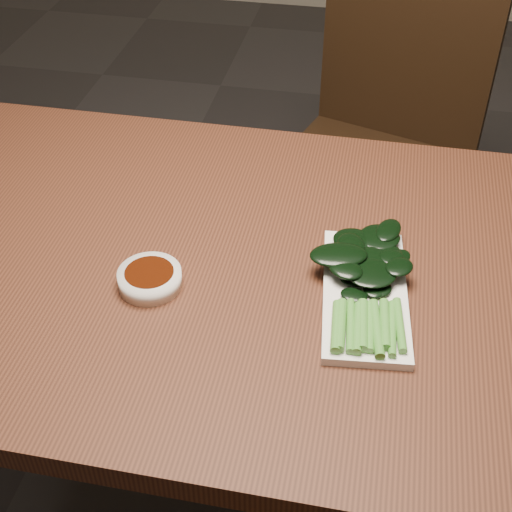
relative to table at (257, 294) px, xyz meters
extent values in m
plane|color=#2A2828|center=(0.00, 0.00, -0.68)|extent=(6.00, 6.00, 0.00)
cube|color=#482314|center=(0.00, 0.00, 0.05)|extent=(1.40, 0.80, 0.04)
cylinder|color=#482314|center=(-0.64, 0.34, -0.32)|extent=(0.05, 0.05, 0.71)
cube|color=black|center=(0.15, 0.76, -0.25)|extent=(0.57, 0.57, 0.04)
cylinder|color=black|center=(-0.10, 0.63, -0.47)|extent=(0.04, 0.04, 0.41)
cylinder|color=black|center=(0.28, 0.51, -0.47)|extent=(0.04, 0.04, 0.41)
cylinder|color=black|center=(0.02, 1.01, -0.47)|extent=(0.04, 0.04, 0.41)
cylinder|color=black|center=(0.40, 0.89, -0.47)|extent=(0.04, 0.04, 0.41)
cube|color=black|center=(0.21, 0.96, -0.01)|extent=(0.45, 0.17, 0.44)
cylinder|color=white|center=(-0.15, -0.09, 0.08)|extent=(0.10, 0.10, 0.03)
cylinder|color=#3C1305|center=(-0.15, -0.09, 0.10)|extent=(0.07, 0.07, 0.00)
cube|color=white|center=(0.17, -0.05, 0.08)|extent=(0.15, 0.29, 0.01)
cylinder|color=#519D36|center=(0.14, -0.14, 0.09)|extent=(0.02, 0.09, 0.01)
cylinder|color=#519D36|center=(0.14, -0.13, 0.09)|extent=(0.02, 0.09, 0.01)
cylinder|color=#519D36|center=(0.16, -0.13, 0.09)|extent=(0.02, 0.10, 0.01)
cylinder|color=#519D36|center=(0.17, -0.14, 0.09)|extent=(0.02, 0.09, 0.01)
cylinder|color=#519D36|center=(0.17, -0.13, 0.09)|extent=(0.02, 0.09, 0.02)
cylinder|color=#519D36|center=(0.18, -0.13, 0.09)|extent=(0.02, 0.09, 0.01)
cylinder|color=#519D36|center=(0.19, -0.13, 0.09)|extent=(0.03, 0.10, 0.01)
cylinder|color=#519D36|center=(0.20, -0.12, 0.09)|extent=(0.02, 0.09, 0.01)
cylinder|color=#519D36|center=(0.21, -0.13, 0.09)|extent=(0.02, 0.10, 0.01)
cylinder|color=#519D36|center=(0.22, -0.12, 0.09)|extent=(0.02, 0.10, 0.01)
ellipsoid|color=black|center=(0.22, -0.01, 0.11)|extent=(0.06, 0.06, 0.01)
ellipsoid|color=black|center=(0.13, -0.01, 0.10)|extent=(0.09, 0.08, 0.01)
ellipsoid|color=black|center=(0.21, 0.01, 0.10)|extent=(0.05, 0.05, 0.01)
ellipsoid|color=black|center=(0.20, 0.02, 0.10)|extent=(0.05, 0.06, 0.01)
ellipsoid|color=black|center=(0.18, -0.03, 0.10)|extent=(0.10, 0.09, 0.01)
ellipsoid|color=black|center=(0.14, 0.03, 0.10)|extent=(0.05, 0.07, 0.01)
ellipsoid|color=black|center=(0.21, 0.02, 0.09)|extent=(0.07, 0.08, 0.01)
ellipsoid|color=black|center=(0.14, -0.03, 0.11)|extent=(0.07, 0.06, 0.01)
ellipsoid|color=black|center=(0.18, 0.06, 0.10)|extent=(0.09, 0.09, 0.01)
ellipsoid|color=black|center=(0.13, 0.00, 0.11)|extent=(0.10, 0.08, 0.01)
ellipsoid|color=black|center=(0.14, 0.06, 0.09)|extent=(0.05, 0.05, 0.01)
ellipsoid|color=black|center=(0.20, 0.08, 0.10)|extent=(0.05, 0.07, 0.01)
ellipsoid|color=black|center=(0.15, 0.05, 0.10)|extent=(0.07, 0.06, 0.01)
ellipsoid|color=black|center=(0.18, 0.01, 0.10)|extent=(0.07, 0.08, 0.01)
ellipsoid|color=black|center=(0.19, -0.05, 0.09)|extent=(0.04, 0.05, 0.01)
ellipsoid|color=black|center=(0.16, -0.07, 0.09)|extent=(0.04, 0.04, 0.01)
ellipsoid|color=black|center=(0.15, -0.04, 0.09)|extent=(0.04, 0.04, 0.01)
ellipsoid|color=black|center=(0.20, -0.05, 0.09)|extent=(0.04, 0.04, 0.01)
camera|label=1|loc=(0.16, -0.83, 0.80)|focal=50.00mm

